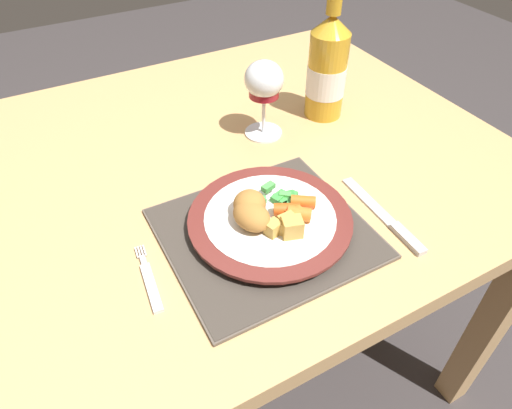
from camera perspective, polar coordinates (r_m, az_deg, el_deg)
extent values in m
plane|color=#383333|center=(1.45, -2.97, -18.45)|extent=(6.00, 6.00, 0.00)
cube|color=tan|center=(0.89, -4.59, 4.94)|extent=(1.10, 0.89, 0.04)
cube|color=tan|center=(1.22, 27.47, -12.59)|extent=(0.06, 0.06, 0.70)
cube|color=tan|center=(1.58, 6.53, 6.92)|extent=(0.06, 0.06, 0.70)
cube|color=brown|center=(0.72, 1.14, -3.58)|extent=(0.31, 0.28, 0.01)
cube|color=#3C352E|center=(0.72, 1.14, -3.39)|extent=(0.30, 0.28, 0.00)
cylinder|color=white|center=(0.73, 1.75, -2.22)|extent=(0.21, 0.21, 0.01)
cylinder|color=maroon|center=(0.72, 1.76, -1.71)|extent=(0.26, 0.26, 0.01)
cylinder|color=white|center=(0.72, 1.77, -1.51)|extent=(0.21, 0.21, 0.00)
ellipsoid|color=#A87033|center=(0.71, -0.81, 0.03)|extent=(0.07, 0.07, 0.04)
ellipsoid|color=#A87033|center=(0.69, -0.56, -1.44)|extent=(0.06, 0.07, 0.04)
cube|color=green|center=(0.73, 4.43, 0.03)|extent=(0.03, 0.02, 0.01)
cube|color=#4CA84C|center=(0.73, 0.52, 0.56)|extent=(0.02, 0.02, 0.01)
cube|color=#4CA84C|center=(0.74, 3.64, 1.16)|extent=(0.02, 0.02, 0.01)
cube|color=#4CA84C|center=(0.75, 1.54, 2.21)|extent=(0.03, 0.02, 0.01)
cube|color=green|center=(0.75, 4.51, 1.04)|extent=(0.03, 0.02, 0.01)
cube|color=#338438|center=(0.74, 4.40, 0.85)|extent=(0.02, 0.03, 0.01)
cube|color=#338438|center=(0.74, 3.07, 1.06)|extent=(0.02, 0.01, 0.01)
cube|color=green|center=(0.74, 2.95, 0.99)|extent=(0.03, 0.02, 0.01)
cube|color=green|center=(0.74, 3.56, 0.50)|extent=(0.02, 0.02, 0.01)
cylinder|color=orange|center=(0.70, 4.73, -1.50)|extent=(0.04, 0.03, 0.02)
cylinder|color=#CC5119|center=(0.71, 3.88, -0.63)|extent=(0.05, 0.04, 0.02)
cylinder|color=orange|center=(0.70, 4.94, -1.43)|extent=(0.04, 0.03, 0.02)
cylinder|color=orange|center=(0.73, 5.91, 0.37)|extent=(0.04, 0.04, 0.02)
cylinder|color=#CC5119|center=(0.71, 4.77, -1.17)|extent=(0.03, 0.03, 0.02)
cylinder|color=orange|center=(0.71, 5.45, -1.15)|extent=(0.04, 0.04, 0.02)
cube|color=silver|center=(0.67, -12.93, -10.07)|extent=(0.02, 0.09, 0.01)
cube|color=silver|center=(0.70, -13.90, -6.85)|extent=(0.01, 0.02, 0.01)
cube|color=silver|center=(0.72, -13.77, -5.59)|extent=(0.00, 0.02, 0.00)
cube|color=silver|center=(0.72, -14.08, -5.68)|extent=(0.00, 0.02, 0.00)
cube|color=silver|center=(0.72, -14.39, -5.76)|extent=(0.00, 0.02, 0.00)
cube|color=silver|center=(0.72, -14.70, -5.84)|extent=(0.00, 0.02, 0.00)
cube|color=silver|center=(0.80, 13.89, 0.41)|extent=(0.02, 0.13, 0.00)
cube|color=#B2B2B7|center=(0.75, 18.44, -4.05)|extent=(0.02, 0.07, 0.01)
cylinder|color=silver|center=(0.95, 0.93, 9.00)|extent=(0.08, 0.08, 0.00)
cylinder|color=silver|center=(0.92, 0.96, 11.20)|extent=(0.01, 0.01, 0.08)
ellipsoid|color=silver|center=(0.89, 1.02, 15.41)|extent=(0.08, 0.08, 0.07)
cylinder|color=maroon|center=(0.90, 1.00, 14.06)|extent=(0.06, 0.06, 0.02)
cylinder|color=gold|center=(0.98, 8.79, 15.61)|extent=(0.08, 0.08, 0.18)
cone|color=gold|center=(0.94, 9.50, 21.40)|extent=(0.08, 0.08, 0.04)
cylinder|color=white|center=(0.99, 8.73, 15.15)|extent=(0.08, 0.08, 0.06)
cube|color=gold|center=(0.69, 3.88, -2.35)|extent=(0.03, 0.02, 0.03)
cube|color=gold|center=(0.69, 3.53, -2.75)|extent=(0.03, 0.03, 0.02)
cube|color=gold|center=(0.68, 4.34, -2.92)|extent=(0.04, 0.03, 0.03)
cube|color=gold|center=(0.68, 2.17, -2.97)|extent=(0.03, 0.02, 0.02)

